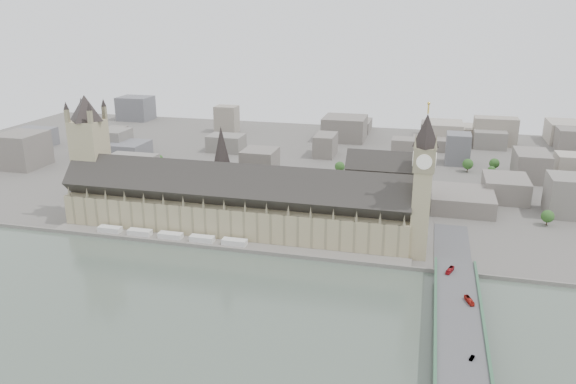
% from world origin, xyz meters
% --- Properties ---
extents(ground, '(900.00, 900.00, 0.00)m').
position_xyz_m(ground, '(0.00, 0.00, 0.00)').
color(ground, '#595651').
rests_on(ground, ground).
extents(river_thames, '(600.00, 600.00, 0.00)m').
position_xyz_m(river_thames, '(0.00, -165.00, 0.00)').
color(river_thames, '#465348').
rests_on(river_thames, ground).
extents(embankment_wall, '(600.00, 1.50, 3.00)m').
position_xyz_m(embankment_wall, '(0.00, -15.00, 1.50)').
color(embankment_wall, slate).
rests_on(embankment_wall, ground).
extents(river_terrace, '(270.00, 15.00, 2.00)m').
position_xyz_m(river_terrace, '(0.00, -7.50, 1.00)').
color(river_terrace, slate).
rests_on(river_terrace, ground).
extents(terrace_tents, '(118.00, 7.00, 4.00)m').
position_xyz_m(terrace_tents, '(-40.00, -7.00, 4.00)').
color(terrace_tents, silver).
rests_on(terrace_tents, river_terrace).
extents(palace_of_westminster, '(265.00, 40.73, 55.44)m').
position_xyz_m(palace_of_westminster, '(0.00, 19.70, 22.71)').
color(palace_of_westminster, tan).
rests_on(palace_of_westminster, ground).
extents(elizabeth_tower, '(17.00, 17.00, 107.50)m').
position_xyz_m(elizabeth_tower, '(138.00, 8.00, 58.09)').
color(elizabeth_tower, tan).
rests_on(elizabeth_tower, ground).
extents(victoria_tower, '(30.00, 30.00, 100.00)m').
position_xyz_m(victoria_tower, '(-122.00, 26.00, 55.20)').
color(victoria_tower, tan).
rests_on(victoria_tower, ground).
extents(central_tower, '(13.00, 13.00, 48.00)m').
position_xyz_m(central_tower, '(-10.00, 26.00, 57.92)').
color(central_tower, '#837B5A').
rests_on(central_tower, ground).
extents(westminster_bridge, '(25.00, 325.00, 10.25)m').
position_xyz_m(westminster_bridge, '(162.00, -87.50, 5.12)').
color(westminster_bridge, '#474749').
rests_on(westminster_bridge, ground).
extents(bridge_parapets, '(25.00, 235.00, 1.15)m').
position_xyz_m(bridge_parapets, '(162.00, -132.00, 10.82)').
color(bridge_parapets, '#345F42').
rests_on(bridge_parapets, westminster_bridge).
extents(westminster_abbey, '(68.00, 36.00, 64.00)m').
position_xyz_m(westminster_abbey, '(110.92, 95.00, 25.08)').
color(westminster_abbey, '#A19A91').
rests_on(westminster_abbey, ground).
extents(city_skyline_inland, '(720.00, 360.00, 38.00)m').
position_xyz_m(city_skyline_inland, '(0.00, 245.00, 19.00)').
color(city_skyline_inland, gray).
rests_on(city_skyline_inland, ground).
extents(park_trees, '(110.00, 30.00, 15.00)m').
position_xyz_m(park_trees, '(-10.00, 60.00, 7.50)').
color(park_trees, '#244A1A').
rests_on(park_trees, ground).
extents(red_bus_north, '(5.49, 10.17, 2.78)m').
position_xyz_m(red_bus_north, '(158.36, -32.56, 11.64)').
color(red_bus_north, '#AC131A').
rests_on(red_bus_north, westminster_bridge).
extents(red_bus_south, '(5.34, 9.93, 2.71)m').
position_xyz_m(red_bus_south, '(167.82, -68.59, 11.60)').
color(red_bus_south, red).
rests_on(red_bus_south, westminster_bridge).
extents(car_silver, '(2.92, 4.57, 1.42)m').
position_xyz_m(car_silver, '(166.39, -122.78, 10.96)').
color(car_silver, gray).
rests_on(car_silver, westminster_bridge).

